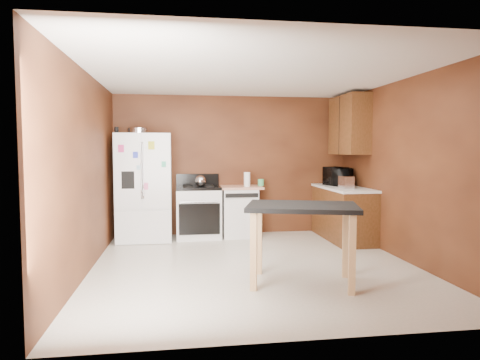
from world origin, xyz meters
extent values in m
plane|color=beige|center=(0.00, 0.00, 0.00)|extent=(4.50, 4.50, 0.00)
plane|color=white|center=(0.00, 0.00, 2.50)|extent=(4.50, 4.50, 0.00)
plane|color=brown|center=(0.00, 2.25, 1.25)|extent=(4.20, 0.00, 4.20)
plane|color=brown|center=(0.00, -2.25, 1.25)|extent=(4.20, 0.00, 4.20)
plane|color=brown|center=(-2.10, 0.00, 1.25)|extent=(0.00, 4.50, 4.50)
plane|color=brown|center=(2.10, 0.00, 1.25)|extent=(0.00, 4.50, 4.50)
cylinder|color=silver|center=(-1.62, 1.83, 1.85)|extent=(0.36, 0.36, 0.09)
cylinder|color=black|center=(-1.98, 1.82, 1.85)|extent=(0.07, 0.07, 0.11)
sphere|color=silver|center=(-0.61, 1.86, 1.00)|extent=(0.19, 0.19, 0.19)
cylinder|color=white|center=(0.20, 1.84, 1.02)|extent=(0.13, 0.13, 0.25)
cylinder|color=#45B56D|center=(0.48, 2.00, 0.95)|extent=(0.13, 0.13, 0.12)
cube|color=silver|center=(1.75, 1.21, 1.00)|extent=(0.17, 0.28, 0.20)
imported|color=black|center=(1.80, 1.72, 1.05)|extent=(0.47, 0.60, 0.29)
cube|color=white|center=(-1.55, 1.88, 0.90)|extent=(0.90, 0.75, 1.80)
cube|color=white|center=(-1.78, 1.49, 1.18)|extent=(0.43, 0.02, 1.20)
cube|color=white|center=(-1.32, 1.49, 1.18)|extent=(0.43, 0.02, 1.20)
cube|color=white|center=(-1.55, 1.49, 0.28)|extent=(0.88, 0.02, 0.54)
cube|color=black|center=(-1.78, 1.48, 1.05)|extent=(0.20, 0.01, 0.28)
cylinder|color=silver|center=(-1.56, 1.46, 1.20)|extent=(0.02, 0.02, 0.90)
cylinder|color=silver|center=(-1.54, 1.46, 1.20)|extent=(0.02, 0.02, 0.90)
cube|color=#D9337D|center=(-1.87, 1.46, 1.55)|extent=(0.09, 0.00, 0.12)
cube|color=blue|center=(-1.65, 1.46, 1.45)|extent=(0.08, 0.00, 0.10)
cube|color=yellow|center=(-1.40, 1.46, 1.60)|extent=(0.10, 0.00, 0.13)
cube|color=#48CA9C|center=(-1.21, 1.46, 1.30)|extent=(0.07, 0.00, 0.09)
cube|color=pink|center=(-1.50, 1.46, 0.95)|extent=(0.08, 0.00, 0.11)
cube|color=#8BBDD1|center=(-1.60, 1.46, 1.25)|extent=(0.07, 0.00, 0.07)
cube|color=white|center=(-0.64, 1.93, 0.42)|extent=(0.76, 0.65, 0.85)
cube|color=black|center=(-0.64, 1.93, 0.88)|extent=(0.76, 0.65, 0.05)
cube|color=black|center=(-0.64, 2.21, 1.00)|extent=(0.76, 0.06, 0.20)
cube|color=black|center=(-0.64, 1.59, 0.38)|extent=(0.68, 0.02, 0.52)
cylinder|color=silver|center=(-0.64, 1.58, 0.67)|extent=(0.62, 0.02, 0.02)
cylinder|color=black|center=(-0.82, 2.08, 0.91)|extent=(0.17, 0.17, 0.02)
cylinder|color=black|center=(-0.46, 2.08, 0.91)|extent=(0.17, 0.17, 0.02)
cylinder|color=black|center=(-0.82, 1.77, 0.91)|extent=(0.17, 0.17, 0.02)
cylinder|color=black|center=(-0.46, 1.77, 0.91)|extent=(0.17, 0.17, 0.02)
cube|color=white|center=(0.08, 1.95, 0.42)|extent=(0.60, 0.60, 0.85)
cube|color=black|center=(0.08, 1.64, 0.76)|extent=(0.56, 0.02, 0.07)
cube|color=tan|center=(0.08, 1.95, 0.87)|extent=(0.78, 0.62, 0.04)
cube|color=brown|center=(1.80, 1.45, 0.43)|extent=(0.60, 1.55, 0.86)
cube|color=white|center=(1.80, 1.45, 0.88)|extent=(0.63, 1.58, 0.04)
cube|color=brown|center=(1.93, 1.55, 1.95)|extent=(0.35, 1.05, 1.00)
cube|color=black|center=(1.75, 1.55, 1.95)|extent=(0.01, 0.01, 1.00)
cube|color=black|center=(0.41, -0.82, 0.89)|extent=(1.41, 1.13, 0.05)
cube|color=tan|center=(0.00, -0.36, 0.44)|extent=(0.09, 0.09, 0.88)
cube|color=tan|center=(1.00, -0.65, 0.44)|extent=(0.09, 0.09, 0.88)
cube|color=tan|center=(-0.18, -0.98, 0.44)|extent=(0.09, 0.09, 0.88)
cube|color=tan|center=(0.82, -1.27, 0.44)|extent=(0.09, 0.09, 0.88)
camera|label=1|loc=(-0.98, -5.47, 1.53)|focal=32.00mm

